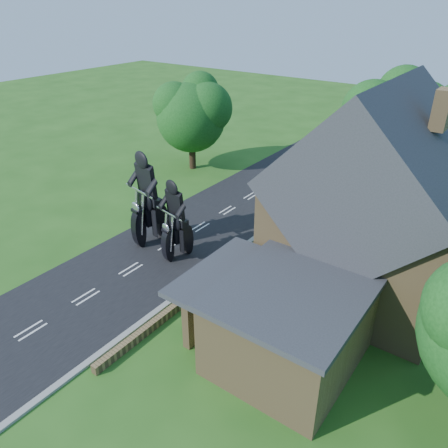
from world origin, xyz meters
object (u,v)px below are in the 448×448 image
Objects in this scene: annex at (286,324)px; motorcycle_follow at (151,229)px; house at (372,208)px; motorcycle_lead at (178,246)px; garden_wall at (248,252)px.

motorcycle_follow is (-11.09, 3.65, -0.91)m from annex.
motorcycle_follow is (-11.72, -3.15, -3.49)m from house.
motorcycle_follow reaches higher than motorcycle_lead.
house is at bearing -153.19° from motorcycle_follow.
garden_wall is at bearing -170.83° from house.
house reaches higher than motorcycle_lead.
garden_wall is 7.52m from house.
motorcycle_lead reaches higher than garden_wall.
garden_wall is at bearing -129.27° from motorcycle_lead.
annex reaches higher than garden_wall.
annex is 4.65× the size of motorcycle_lead.
garden_wall is 4.01m from motorcycle_lead.
garden_wall is 2.15× the size of house.
house is 10.57m from motorcycle_lead.
motorcycle_follow is at bearing -158.77° from garden_wall.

